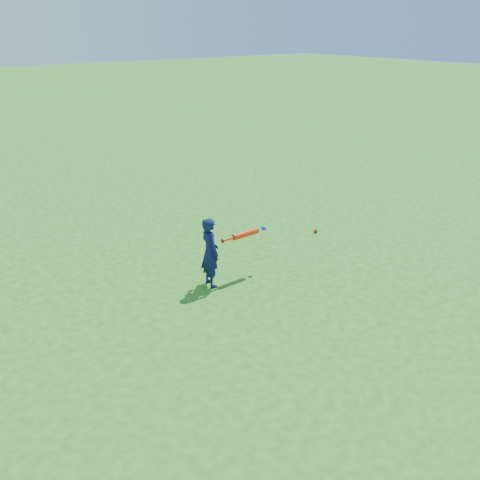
{
  "coord_description": "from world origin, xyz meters",
  "views": [
    {
      "loc": [
        -3.53,
        -5.22,
        3.21
      ],
      "look_at": [
        0.45,
        0.04,
        0.51
      ],
      "focal_mm": 40.0,
      "sensor_mm": 36.0,
      "label": 1
    }
  ],
  "objects": [
    {
      "name": "ground_ball_red",
      "position": [
        2.38,
        0.52,
        0.03
      ],
      "size": [
        0.06,
        0.06,
        0.06
      ],
      "primitive_type": "sphere",
      "color": "red",
      "rests_on": "ground"
    },
    {
      "name": "ground",
      "position": [
        0.0,
        0.0,
        0.0
      ],
      "size": [
        80.0,
        80.0,
        0.0
      ],
      "primitive_type": "plane",
      "color": "#216818",
      "rests_on": "ground"
    },
    {
      "name": "bat_swing",
      "position": [
        0.54,
        -0.01,
        0.6
      ],
      "size": [
        0.75,
        0.1,
        0.09
      ],
      "rotation": [
        0.0,
        0.0,
        0.04
      ],
      "color": "red",
      "rests_on": "ground"
    },
    {
      "name": "child",
      "position": [
        -0.04,
        0.02,
        0.47
      ],
      "size": [
        0.27,
        0.37,
        0.93
      ],
      "primitive_type": "imported",
      "rotation": [
        0.0,
        0.0,
        1.42
      ],
      "color": "#0E1243",
      "rests_on": "ground"
    }
  ]
}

